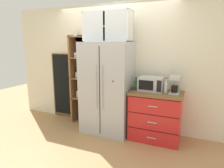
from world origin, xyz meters
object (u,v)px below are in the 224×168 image
object	(u,v)px
bottle_green	(136,84)
refrigerator	(107,88)
mug_sage	(157,89)
microwave	(151,84)
bottle_clear	(166,87)
coffee_maker	(175,85)
chalkboard_menu	(64,86)

from	to	relation	value
bottle_green	refrigerator	bearing A→B (deg)	-175.00
mug_sage	microwave	bearing A→B (deg)	153.82
mug_sage	bottle_clear	xyz separation A→B (m)	(0.16, -0.02, 0.07)
bottle_clear	refrigerator	bearing A→B (deg)	-179.41
coffee_maker	bottle_clear	xyz separation A→B (m)	(-0.15, -0.03, -0.04)
refrigerator	chalkboard_menu	bearing A→B (deg)	166.43
microwave	chalkboard_menu	xyz separation A→B (m)	(-2.13, 0.22, -0.26)
refrigerator	bottle_clear	size ratio (longest dim) A/B	6.66
bottle_green	chalkboard_menu	world-z (taller)	chalkboard_menu
refrigerator	chalkboard_menu	size ratio (longest dim) A/B	1.17
mug_sage	bottle_clear	world-z (taller)	bottle_clear
refrigerator	bottle_green	xyz separation A→B (m)	(0.57, 0.05, 0.11)
coffee_maker	bottle_clear	bearing A→B (deg)	-167.45
bottle_clear	chalkboard_menu	xyz separation A→B (m)	(-2.41, 0.30, -0.25)
bottle_clear	chalkboard_menu	world-z (taller)	chalkboard_menu
microwave	refrigerator	bearing A→B (deg)	-174.20
bottle_green	coffee_maker	bearing A→B (deg)	-0.49
coffee_maker	chalkboard_menu	size ratio (longest dim) A/B	0.20
mug_sage	bottle_green	size ratio (longest dim) A/B	0.43
microwave	mug_sage	world-z (taller)	microwave
coffee_maker	refrigerator	bearing A→B (deg)	-178.01
refrigerator	bottle_clear	xyz separation A→B (m)	(1.12, 0.01, 0.12)
microwave	chalkboard_menu	bearing A→B (deg)	173.98
microwave	bottle_clear	world-z (taller)	bottle_clear
microwave	chalkboard_menu	world-z (taller)	chalkboard_menu
mug_sage	bottle_clear	bearing A→B (deg)	-5.97
refrigerator	bottle_clear	distance (m)	1.13
microwave	bottle_clear	size ratio (longest dim) A/B	1.65
refrigerator	coffee_maker	distance (m)	1.28
coffee_maker	bottle_clear	world-z (taller)	coffee_maker
microwave	bottle_clear	xyz separation A→B (m)	(0.27, -0.07, -0.01)
chalkboard_menu	refrigerator	bearing A→B (deg)	-13.57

